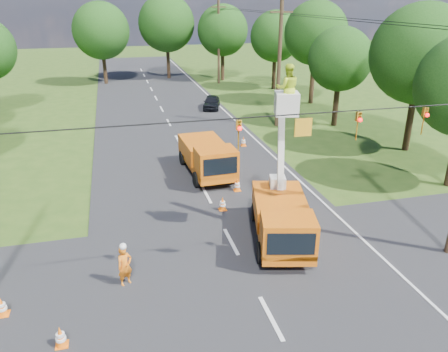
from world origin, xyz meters
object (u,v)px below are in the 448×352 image
object	(u,v)px
traffic_cone_2	(223,204)
traffic_cone_7	(243,141)
tree_right_d	(316,33)
tree_far_b	(166,23)
tree_right_b	(421,54)
tree_far_a	(101,31)
distant_car	(212,102)
traffic_cone_5	(2,307)
tree_right_e	(276,36)
second_truck	(207,157)
bucket_truck	(282,207)
pole_right_mid	(279,62)
traffic_cone_4	(61,337)
tree_far_c	(223,30)
tree_right_c	(340,59)
traffic_cone_3	(237,185)
pole_right_far	(219,40)
ground_worker	(125,266)

from	to	relation	value
traffic_cone_2	traffic_cone_7	bearing A→B (deg)	67.47
tree_right_d	tree_far_b	bearing A→B (deg)	123.25
tree_right_b	tree_far_a	size ratio (longest dim) A/B	1.02
distant_car	traffic_cone_5	world-z (taller)	distant_car
tree_right_e	second_truck	bearing A→B (deg)	-118.52
bucket_truck	pole_right_mid	world-z (taller)	pole_right_mid
traffic_cone_4	traffic_cone_7	bearing A→B (deg)	57.55
distant_car	tree_right_e	size ratio (longest dim) A/B	0.42
distant_car	tree_right_b	world-z (taller)	tree_right_b
tree_far_c	tree_right_c	bearing A→B (deg)	-80.86
second_truck	traffic_cone_7	bearing A→B (deg)	49.33
traffic_cone_2	tree_far_c	distance (m)	37.49
traffic_cone_5	tree_right_e	xyz separation A→B (m)	(22.35, 34.64, 5.45)
second_truck	tree_right_e	bearing A→B (deg)	58.81
bucket_truck	distant_car	world-z (taller)	bucket_truck
bucket_truck	distant_car	size ratio (longest dim) A/B	2.08
distant_car	pole_right_mid	size ratio (longest dim) A/B	0.36
pole_right_mid	tree_right_d	world-z (taller)	pole_right_mid
distant_car	tree_right_b	xyz separation A→B (m)	(10.33, -15.21, 5.82)
tree_right_c	tree_far_a	bearing A→B (deg)	127.17
traffic_cone_3	tree_far_a	distance (m)	35.98
traffic_cone_3	second_truck	bearing A→B (deg)	111.25
pole_right_far	tree_far_c	size ratio (longest dim) A/B	1.09
traffic_cone_2	pole_right_mid	bearing A→B (deg)	59.81
traffic_cone_3	pole_right_mid	bearing A→B (deg)	60.34
traffic_cone_7	tree_right_d	bearing A→B (deg)	47.61
traffic_cone_7	tree_right_c	xyz separation A→B (m)	(8.89, 3.49, 4.95)
traffic_cone_4	tree_right_e	bearing A→B (deg)	60.91
traffic_cone_7	tree_right_d	distance (m)	16.79
second_truck	traffic_cone_2	xyz separation A→B (m)	(-0.28, -4.79, -0.79)
bucket_truck	tree_right_d	size ratio (longest dim) A/B	0.77
tree_right_d	tree_right_e	distance (m)	8.11
tree_right_d	tree_right_e	size ratio (longest dim) A/B	1.12
traffic_cone_2	traffic_cone_4	size ratio (longest dim) A/B	1.00
ground_worker	traffic_cone_7	world-z (taller)	ground_worker
tree_right_c	ground_worker	bearing A→B (deg)	-134.67
ground_worker	distant_car	world-z (taller)	ground_worker
tree_far_c	second_truck	bearing A→B (deg)	-105.81
tree_right_d	tree_far_a	world-z (taller)	tree_right_d
pole_right_mid	tree_far_a	size ratio (longest dim) A/B	1.05
pole_right_far	tree_right_d	xyz separation A→B (m)	(6.30, -13.00, 1.57)
traffic_cone_3	pole_right_far	world-z (taller)	pole_right_far
ground_worker	traffic_cone_3	distance (m)	9.44
tree_right_d	tree_right_b	bearing A→B (deg)	-89.24
traffic_cone_2	traffic_cone_3	xyz separation A→B (m)	(1.34, 2.06, 0.00)
tree_right_c	traffic_cone_5	bearing A→B (deg)	-139.41
second_truck	tree_right_b	world-z (taller)	tree_right_b
pole_right_mid	traffic_cone_2	bearing A→B (deg)	-120.19
bucket_truck	traffic_cone_5	world-z (taller)	bucket_truck
traffic_cone_3	pole_right_mid	distance (m)	14.45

